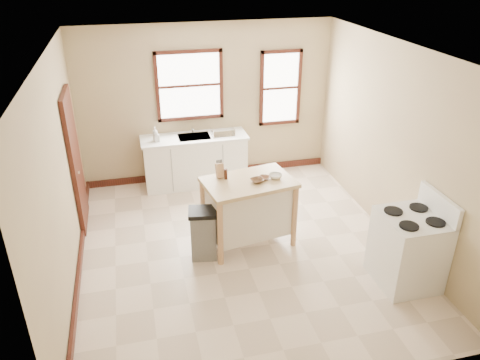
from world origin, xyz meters
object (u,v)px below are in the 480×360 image
bowl_b (264,178)px  trash_bin (203,234)px  bowl_a (257,181)px  soap_bottle_b (157,136)px  pepper_grinder (226,174)px  knife_block (220,171)px  gas_stove (409,241)px  bowl_c (276,176)px  soap_bottle_a (155,134)px  kitchen_island (248,212)px  dish_rack (223,132)px

bowl_b → trash_bin: 1.14m
bowl_a → trash_bin: 1.04m
soap_bottle_b → pepper_grinder: size_ratio=1.20×
knife_block → gas_stove: bearing=-41.3°
bowl_b → knife_block: bearing=161.3°
bowl_c → trash_bin: 1.28m
soap_bottle_a → trash_bin: bearing=-75.7°
bowl_a → trash_bin: (-0.79, -0.14, -0.66)m
pepper_grinder → gas_stove: gas_stove is taller
soap_bottle_a → knife_block: knife_block is taller
kitchen_island → trash_bin: bearing=-173.1°
soap_bottle_b → bowl_b: 2.39m
pepper_grinder → bowl_a: 0.44m
bowl_b → bowl_c: (0.16, -0.01, 0.01)m
pepper_grinder → bowl_b: (0.52, -0.13, -0.06)m
pepper_grinder → trash_bin: pepper_grinder is taller
dish_rack → pepper_grinder: bearing=-116.9°
kitchen_island → pepper_grinder: (-0.30, 0.13, 0.58)m
bowl_a → dish_rack: bearing=91.4°
dish_rack → bowl_a: (0.05, -2.07, 0.06)m
soap_bottle_a → soap_bottle_b: bearing=-45.2°
knife_block → trash_bin: 0.90m
dish_rack → knife_block: (-0.42, -1.81, 0.14)m
soap_bottle_a → bowl_a: size_ratio=1.40×
soap_bottle_a → soap_bottle_b: soap_bottle_a is taller
dish_rack → pepper_grinder: (-0.34, -1.88, 0.11)m
kitchen_island → soap_bottle_a: bearing=109.4°
soap_bottle_b → bowl_a: 2.37m
dish_rack → kitchen_island: bearing=-107.9°
soap_bottle_b → pepper_grinder: 2.02m
soap_bottle_a → pepper_grinder: 2.06m
gas_stove → bowl_a: bearing=142.1°
soap_bottle_a → bowl_a: (1.22, -2.08, -0.02)m
kitchen_island → trash_bin: size_ratio=1.65×
soap_bottle_b → gas_stove: 4.38m
soap_bottle_a → soap_bottle_b: size_ratio=1.37×
kitchen_island → gas_stove: bearing=-47.4°
pepper_grinder → bowl_b: bearing=-13.9°
soap_bottle_a → dish_rack: soap_bottle_a is taller
soap_bottle_b → gas_stove: size_ratio=0.15×
soap_bottle_a → bowl_b: size_ratio=1.67×
knife_block → soap_bottle_b: bearing=107.2°
soap_bottle_b → trash_bin: bearing=-77.8°
pepper_grinder → bowl_c: bearing=-11.1°
soap_bottle_b → trash_bin: soap_bottle_b is taller
bowl_c → trash_bin: bearing=-169.5°
bowl_a → gas_stove: bearing=-37.9°
soap_bottle_b → dish_rack: size_ratio=0.44×
soap_bottle_b → kitchen_island: soap_bottle_b is taller
dish_rack → kitchen_island: 2.06m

